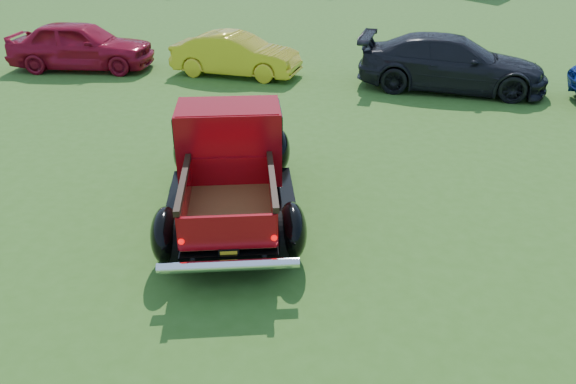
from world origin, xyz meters
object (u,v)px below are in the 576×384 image
(show_car_red, at_px, (81,45))
(show_car_yellow, at_px, (236,55))
(show_car_grey, at_px, (451,63))
(pickup_truck, at_px, (230,158))

(show_car_red, xyz_separation_m, show_car_yellow, (5.00, 0.11, -0.12))
(show_car_red, height_order, show_car_yellow, show_car_red)
(show_car_yellow, bearing_deg, show_car_grey, -86.84)
(pickup_truck, height_order, show_car_yellow, pickup_truck)
(pickup_truck, relative_size, show_car_yellow, 1.30)
(pickup_truck, xyz_separation_m, show_car_grey, (4.23, 7.76, -0.09))
(show_car_red, distance_m, show_car_yellow, 5.00)
(show_car_red, bearing_deg, pickup_truck, -144.24)
(pickup_truck, bearing_deg, show_car_yellow, 89.76)
(pickup_truck, bearing_deg, show_car_red, 116.86)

